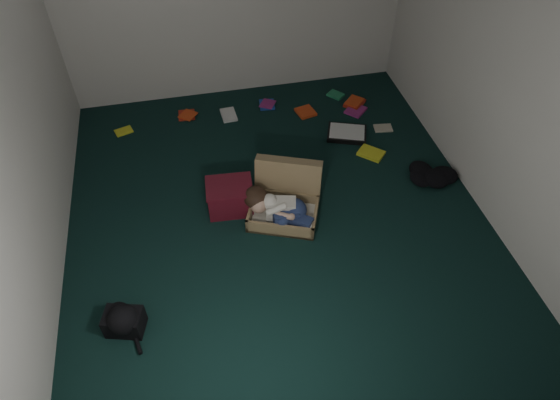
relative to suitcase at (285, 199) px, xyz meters
name	(u,v)px	position (x,y,z in m)	size (l,w,h in m)	color
floor	(277,214)	(-0.10, -0.05, -0.14)	(4.50, 4.50, 0.00)	black
wall_front	(371,364)	(-0.10, -2.30, 1.16)	(4.50, 4.50, 0.00)	silver
wall_left	(12,138)	(-2.10, -0.05, 1.16)	(4.50, 4.50, 0.00)	silver
wall_right	(503,75)	(1.90, -0.05, 1.16)	(4.50, 4.50, 0.00)	silver
suitcase	(285,199)	(0.00, 0.00, 0.00)	(0.84, 0.83, 0.48)	#9B7F55
person	(278,208)	(-0.10, -0.14, 0.04)	(0.63, 0.52, 0.30)	silver
maroon_bin	(230,197)	(-0.53, 0.13, 0.01)	(0.47, 0.38, 0.31)	#59121E
backpack	(124,321)	(-1.55, -1.02, -0.03)	(0.37, 0.30, 0.22)	black
clothing_pile	(433,176)	(1.60, 0.08, -0.08)	(0.39, 0.32, 0.13)	black
paper_tray	(347,133)	(0.96, 0.99, -0.11)	(0.53, 0.46, 0.06)	black
book_scatter	(291,116)	(0.41, 1.47, -0.13)	(3.20, 1.43, 0.02)	yellow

